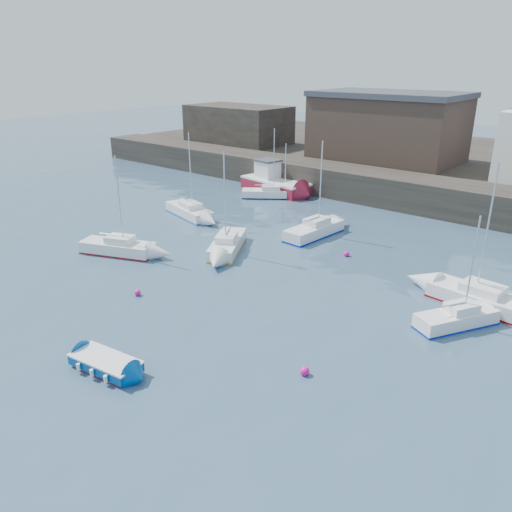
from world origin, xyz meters
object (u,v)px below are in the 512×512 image
Objects in this scene: fishing_boat at (274,182)px; sailboat_d at (486,300)px; sailboat_a at (118,247)px; blue_dinghy at (106,363)px; sailboat_b at (227,244)px; sailboat_e at (189,211)px; buoy_mid at (305,375)px; buoy_far at (346,256)px; buoy_near at (138,295)px; sailboat_f at (314,230)px; sailboat_h at (269,193)px; sailboat_c at (457,318)px.

fishing_boat is 1.01× the size of sailboat_d.
fishing_boat is 1.16× the size of sailboat_a.
blue_dinghy is at bearing -65.07° from fishing_boat.
sailboat_a is at bearing 141.87° from blue_dinghy.
sailboat_e is (-8.82, 4.34, 0.01)m from sailboat_b.
buoy_far is at bearing 112.89° from buoy_mid.
blue_dinghy is 15.58m from sailboat_a.
buoy_near is (9.74, -26.45, -1.06)m from fishing_boat.
buoy_mid is at bearing 37.27° from blue_dinghy.
fishing_boat is 15.63m from sailboat_f.
buoy_near is (9.92, -13.80, -0.51)m from sailboat_e.
sailboat_a is 0.95× the size of sailboat_e.
fishing_boat is 20.51m from buoy_far.
buoy_far is at bearing 168.30° from sailboat_d.
sailboat_h reaches higher than buoy_near.
fishing_boat is at bearing 140.14° from sailboat_f.
blue_dinghy is at bearing -82.14° from sailboat_f.
sailboat_a reaches higher than buoy_far.
sailboat_f is at bearing -39.86° from fishing_boat.
sailboat_a is at bearing -134.75° from sailboat_b.
buoy_near is (1.10, -9.45, -0.50)m from sailboat_b.
sailboat_c is 0.81× the size of sailboat_f.
sailboat_e is 17.00m from buoy_near.
sailboat_c reaches higher than fishing_boat.
sailboat_b is 7.75m from sailboat_f.
fishing_boat is at bearing 151.70° from sailboat_d.
fishing_boat reaches higher than buoy_far.
sailboat_e is at bearing -90.84° from fishing_boat.
sailboat_h is (-10.69, 7.49, -0.08)m from sailboat_f.
buoy_mid is at bearing -57.96° from sailboat_f.
buoy_far is at bearing 64.86° from buoy_near.
blue_dinghy is at bearing -48.34° from buoy_near.
buoy_near is at bearing -97.80° from sailboat_f.
sailboat_c is 0.81× the size of sailboat_e.
sailboat_b reaches higher than buoy_near.
buoy_far is (4.39, -2.29, -0.55)m from sailboat_f.
sailboat_f reaches higher than sailboat_b.
sailboat_f is 13.05m from sailboat_h.
fishing_boat is 31.73m from sailboat_c.
sailboat_b is 19.19× the size of buoy_far.
fishing_boat is at bearing 143.09° from buoy_far.
sailboat_a is at bearing 152.43° from buoy_near.
buoy_far is (15.08, -9.78, -0.47)m from sailboat_h.
buoy_mid is 15.76m from buoy_far.
sailboat_e is 1.08× the size of sailboat_h.
fishing_boat reaches higher than buoy_near.
sailboat_h is (1.30, -2.52, -0.59)m from fishing_boat.
buoy_near is 0.91× the size of buoy_mid.
sailboat_e is (-15.28, 19.81, 0.13)m from blue_dinghy.
buoy_far is at bearing -27.58° from sailboat_f.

